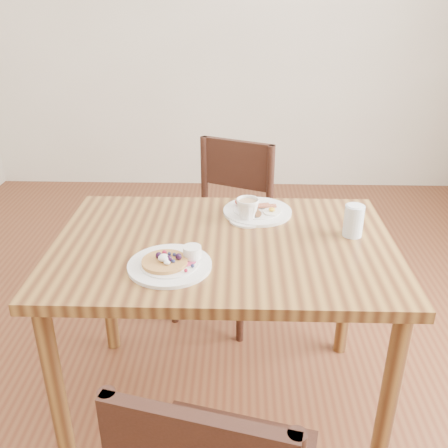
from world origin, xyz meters
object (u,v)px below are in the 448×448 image
Objects in this scene: pancake_plate at (171,263)px; chair_far at (226,223)px; breakfast_plate at (256,210)px; teacup_saucer at (248,211)px; water_glass at (354,221)px; dining_table at (224,266)px.

chair_far is at bearing 79.84° from pancake_plate.
chair_far is 3.26× the size of breakfast_plate.
breakfast_plate is at bearing 56.07° from pancake_plate.
teacup_saucer is (0.09, -0.51, 0.30)m from chair_far.
pancake_plate is (-0.15, -0.86, 0.27)m from chair_far.
breakfast_plate is 2.34× the size of water_glass.
chair_far is (-0.01, 0.68, -0.16)m from dining_table.
chair_far is 6.29× the size of teacup_saucer.
dining_table is 0.24m from teacup_saucer.
teacup_saucer is 0.39m from water_glass.
chair_far is 0.91m from pancake_plate.
breakfast_plate is at bearing 63.43° from teacup_saucer.
teacup_saucer is at bearing -116.57° from breakfast_plate.
dining_table is 4.44× the size of pancake_plate.
dining_table is 1.36× the size of chair_far.
breakfast_plate is (0.13, -0.43, 0.27)m from chair_far.
dining_table is 4.44× the size of breakfast_plate.
water_glass is (0.47, -0.62, 0.31)m from chair_far.
water_glass is at bearing 8.08° from dining_table.
breakfast_plate is 0.09m from teacup_saucer.
teacup_saucer is (0.25, 0.35, 0.03)m from pancake_plate.
dining_table is 0.70m from chair_far.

